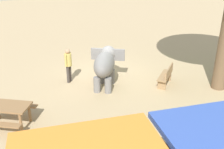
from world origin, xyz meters
TOP-DOWN VIEW (x-y plane):
  - ground_plane at (0.00, 0.00)m, footprint 60.00×60.00m
  - elephant at (0.35, 0.86)m, footprint 1.87×2.32m
  - person_handler at (1.91, 0.08)m, footprint 0.33×0.44m
  - wooden_bench at (-2.33, 1.55)m, footprint 1.19×1.34m
  - picnic_table_near at (4.30, 3.07)m, footprint 1.97×1.96m

SIDE VIEW (x-z plane):
  - ground_plane at x=0.00m, z-range 0.00..0.00m
  - wooden_bench at x=-2.33m, z-range 0.03..0.91m
  - picnic_table_near at x=4.30m, z-range 0.20..0.98m
  - person_handler at x=1.91m, z-range 0.14..1.76m
  - elephant at x=0.35m, z-range 0.23..1.86m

